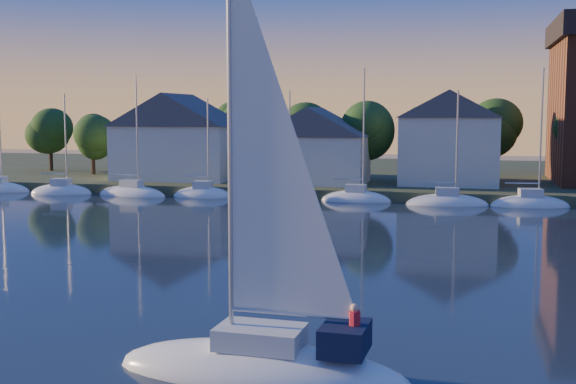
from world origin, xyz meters
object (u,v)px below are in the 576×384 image
(hero_sailboat, at_px, (265,357))
(clubhouse_centre, at_px, (315,144))
(clubhouse_west, at_px, (178,135))
(clubhouse_east, at_px, (449,137))

(hero_sailboat, bearing_deg, clubhouse_centre, -77.57)
(clubhouse_centre, xyz_separation_m, hero_sailboat, (9.57, -53.66, -4.50))
(clubhouse_centre, height_order, hero_sailboat, hero_sailboat)
(clubhouse_west, relative_size, clubhouse_centre, 1.18)
(clubhouse_centre, relative_size, hero_sailboat, 0.75)
(clubhouse_west, bearing_deg, clubhouse_centre, -3.58)
(clubhouse_centre, relative_size, clubhouse_east, 1.10)
(clubhouse_west, distance_m, clubhouse_centre, 16.05)
(hero_sailboat, bearing_deg, clubhouse_west, -62.61)
(clubhouse_west, relative_size, hero_sailboat, 0.89)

